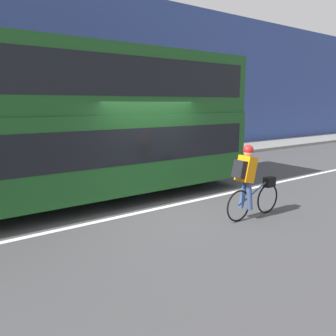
{
  "coord_description": "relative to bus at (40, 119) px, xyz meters",
  "views": [
    {
      "loc": [
        -4.13,
        -6.17,
        2.46
      ],
      "look_at": [
        0.1,
        -0.14,
        1.0
      ],
      "focal_mm": 35.0,
      "sensor_mm": 36.0,
      "label": 1
    }
  ],
  "objects": [
    {
      "name": "sidewalk_curb",
      "position": [
        2.2,
        4.35,
        -2.02
      ],
      "size": [
        60.0,
        2.56,
        0.15
      ],
      "color": "gray",
      "rests_on": "ground_plane"
    },
    {
      "name": "ground_plane",
      "position": [
        2.2,
        -1.68,
        -2.1
      ],
      "size": [
        80.0,
        80.0,
        0.0
      ],
      "primitive_type": "plane",
      "color": "#424244"
    },
    {
      "name": "building_facade",
      "position": [
        2.2,
        5.78,
        1.49
      ],
      "size": [
        60.0,
        0.3,
        7.18
      ],
      "color": "#33478C",
      "rests_on": "ground_plane"
    },
    {
      "name": "bus",
      "position": [
        0.0,
        0.0,
        0.0
      ],
      "size": [
        10.79,
        2.61,
        3.76
      ],
      "color": "black",
      "rests_on": "ground_plane"
    },
    {
      "name": "cyclist_on_bike",
      "position": [
        3.37,
        -3.31,
        -1.23
      ],
      "size": [
        1.62,
        0.32,
        1.62
      ],
      "color": "black",
      "rests_on": "ground_plane"
    },
    {
      "name": "road_center_line",
      "position": [
        2.2,
        -1.63,
        -2.09
      ],
      "size": [
        50.0,
        0.14,
        0.01
      ],
      "primitive_type": "cube",
      "color": "silver",
      "rests_on": "ground_plane"
    },
    {
      "name": "trash_bin",
      "position": [
        0.21,
        4.22,
        -1.5
      ],
      "size": [
        0.5,
        0.5,
        0.9
      ],
      "color": "#262628",
      "rests_on": "sidewalk_curb"
    }
  ]
}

